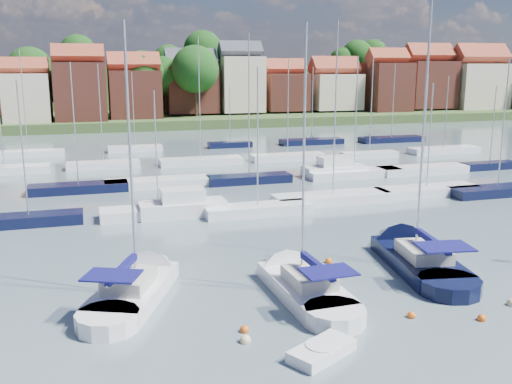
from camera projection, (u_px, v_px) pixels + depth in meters
name	position (u px, v px, depth m)	size (l,w,h in m)	color
ground	(200.00, 170.00, 66.68)	(260.00, 260.00, 0.00)	#485B62
sailboat_left	(142.00, 283.00, 31.18)	(7.26, 11.58, 15.40)	white
sailboat_centre	(296.00, 281.00, 31.47)	(3.33, 11.34, 15.30)	white
sailboat_navy	(408.00, 253.00, 36.14)	(5.38, 13.15, 17.64)	black
tender	(322.00, 351.00, 23.94)	(3.36, 2.72, 0.66)	white
buoy_b	(245.00, 342.00, 25.24)	(0.51, 0.51, 0.51)	beige
buoy_c	(245.00, 332.00, 26.23)	(0.44, 0.44, 0.44)	#D85914
buoy_d	(411.00, 317.00, 27.73)	(0.42, 0.42, 0.42)	#D85914
buoy_e	(329.00, 263.00, 35.40)	(0.46, 0.46, 0.46)	#D85914
buoy_f	(512.00, 305.00, 29.13)	(0.51, 0.51, 0.51)	beige
buoy_g	(482.00, 320.00, 27.40)	(0.44, 0.44, 0.44)	#D85914
marina_field	(226.00, 173.00, 62.57)	(79.62, 41.41, 15.93)	white
far_shore_town	(142.00, 94.00, 153.08)	(212.46, 90.00, 22.27)	#364A25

